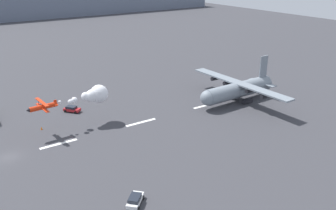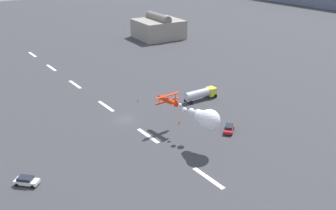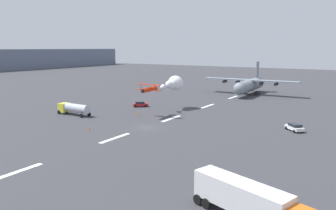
{
  "view_description": "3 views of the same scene",
  "coord_description": "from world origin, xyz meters",
  "px_view_note": "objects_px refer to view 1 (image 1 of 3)",
  "views": [
    {
      "loc": [
        -9.71,
        -70.33,
        35.75
      ],
      "look_at": [
        37.77,
        0.0,
        2.76
      ],
      "focal_mm": 39.47,
      "sensor_mm": 36.0,
      "label": 1
    },
    {
      "loc": [
        73.41,
        -39.67,
        39.05
      ],
      "look_at": [
        9.32,
        5.79,
        5.6
      ],
      "focal_mm": 41.33,
      "sensor_mm": 36.0,
      "label": 2
    },
    {
      "loc": [
        -54.47,
        -39.56,
        16.51
      ],
      "look_at": [
        6.0,
        -1.6,
        4.01
      ],
      "focal_mm": 35.06,
      "sensor_mm": 36.0,
      "label": 3
    }
  ],
  "objects_px": {
    "cargo_transport_plane": "(236,90)",
    "stunt_biplane_red": "(92,96)",
    "followme_car_yellow": "(135,200)",
    "traffic_cone_far": "(41,128)",
    "airport_staff_sedan": "(72,109)"
  },
  "relations": [
    {
      "from": "cargo_transport_plane",
      "to": "stunt_biplane_red",
      "type": "bearing_deg",
      "value": 166.82
    },
    {
      "from": "followme_car_yellow",
      "to": "stunt_biplane_red",
      "type": "bearing_deg",
      "value": 77.42
    },
    {
      "from": "cargo_transport_plane",
      "to": "traffic_cone_far",
      "type": "bearing_deg",
      "value": 166.63
    },
    {
      "from": "cargo_transport_plane",
      "to": "airport_staff_sedan",
      "type": "xyz_separation_m",
      "value": [
        -39.37,
        18.14,
        -2.68
      ]
    },
    {
      "from": "cargo_transport_plane",
      "to": "followme_car_yellow",
      "type": "xyz_separation_m",
      "value": [
        -44.9,
        -24.57,
        -2.68
      ]
    },
    {
      "from": "cargo_transport_plane",
      "to": "airport_staff_sedan",
      "type": "relative_size",
      "value": 7.65
    },
    {
      "from": "stunt_biplane_red",
      "to": "traffic_cone_far",
      "type": "height_order",
      "value": "stunt_biplane_red"
    },
    {
      "from": "stunt_biplane_red",
      "to": "traffic_cone_far",
      "type": "relative_size",
      "value": 25.4
    },
    {
      "from": "followme_car_yellow",
      "to": "traffic_cone_far",
      "type": "bearing_deg",
      "value": 96.48
    },
    {
      "from": "stunt_biplane_red",
      "to": "airport_staff_sedan",
      "type": "distance_m",
      "value": 11.29
    },
    {
      "from": "cargo_transport_plane",
      "to": "traffic_cone_far",
      "type": "xyz_separation_m",
      "value": [
        -49.01,
        11.65,
        -3.12
      ]
    },
    {
      "from": "stunt_biplane_red",
      "to": "followme_car_yellow",
      "type": "height_order",
      "value": "stunt_biplane_red"
    },
    {
      "from": "stunt_biplane_red",
      "to": "airport_staff_sedan",
      "type": "xyz_separation_m",
      "value": [
        -1.91,
        9.37,
        -6.01
      ]
    },
    {
      "from": "followme_car_yellow",
      "to": "airport_staff_sedan",
      "type": "relative_size",
      "value": 0.97
    },
    {
      "from": "airport_staff_sedan",
      "to": "traffic_cone_far",
      "type": "xyz_separation_m",
      "value": [
        -9.64,
        -6.49,
        -0.44
      ]
    }
  ]
}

